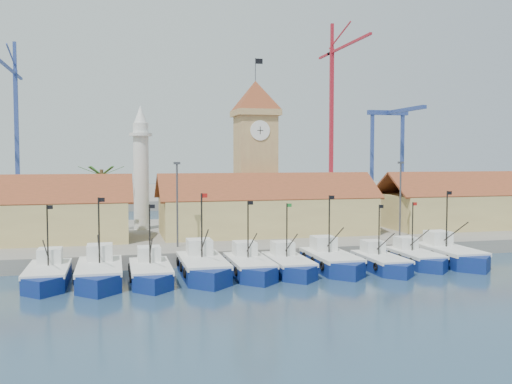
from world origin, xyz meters
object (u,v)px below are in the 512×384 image
object	(u,v)px
boat_0	(47,277)
boat_5	(289,266)
clock_tower	(255,150)
minaret	(141,167)

from	to	relation	value
boat_0	boat_5	world-z (taller)	boat_0
boat_0	clock_tower	xyz separation A→B (m)	(24.15, 22.97, 11.21)
boat_0	minaret	world-z (taller)	minaret
minaret	boat_0	bearing A→B (deg)	-110.13
boat_5	clock_tower	xyz separation A→B (m)	(2.47, 23.36, 11.24)
boat_5	clock_tower	distance (m)	26.04
boat_0	clock_tower	bearing A→B (deg)	43.56
boat_5	minaret	world-z (taller)	minaret
boat_5	clock_tower	world-z (taller)	clock_tower
clock_tower	minaret	bearing A→B (deg)	172.39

